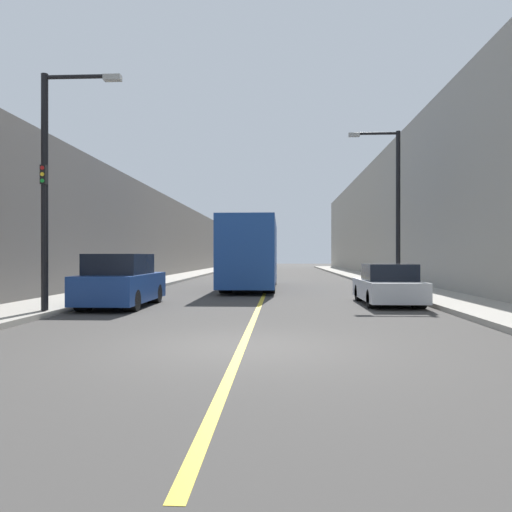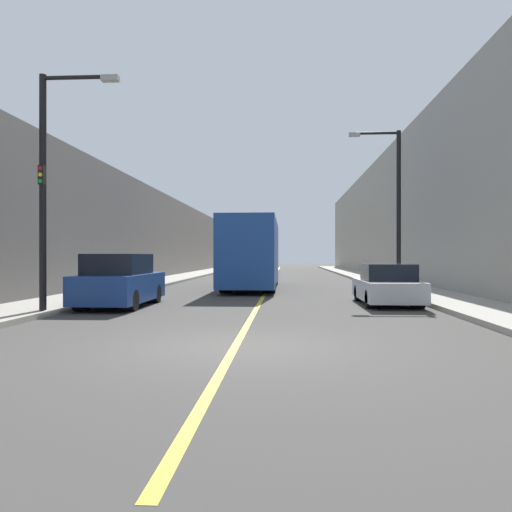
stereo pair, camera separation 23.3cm
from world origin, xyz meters
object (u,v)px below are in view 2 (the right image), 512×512
at_px(bus, 252,253).
at_px(street_lamp_right, 394,200).
at_px(parked_suv_left, 120,282).
at_px(car_right_near, 387,286).
at_px(street_lamp_left, 50,175).
at_px(traffic_light, 42,232).

xyz_separation_m(bus, street_lamp_right, (6.68, -3.48, 2.39)).
relative_size(parked_suv_left, street_lamp_right, 0.63).
bearing_deg(bus, street_lamp_right, -27.49).
bearing_deg(car_right_near, street_lamp_right, 75.27).
bearing_deg(street_lamp_right, street_lamp_left, -142.87).
height_order(parked_suv_left, traffic_light, traffic_light).
bearing_deg(street_lamp_left, bus, 67.81).
relative_size(street_lamp_left, traffic_light, 1.65).
distance_m(parked_suv_left, car_right_near, 9.27).
distance_m(parked_suv_left, street_lamp_right, 12.75).
height_order(parked_suv_left, street_lamp_right, street_lamp_right).
xyz_separation_m(parked_suv_left, street_lamp_left, (-1.20, -2.56, 3.22)).
bearing_deg(car_right_near, street_lamp_left, -159.93).
relative_size(bus, car_right_near, 2.57).
relative_size(street_lamp_left, street_lamp_right, 0.94).
bearing_deg(street_lamp_left, car_right_near, 20.07).
height_order(car_right_near, traffic_light, traffic_light).
bearing_deg(street_lamp_left, traffic_light, -112.22).
distance_m(car_right_near, street_lamp_right, 6.38).
relative_size(bus, parked_suv_left, 2.38).
bearing_deg(traffic_light, street_lamp_right, 37.69).
relative_size(parked_suv_left, street_lamp_left, 0.67).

